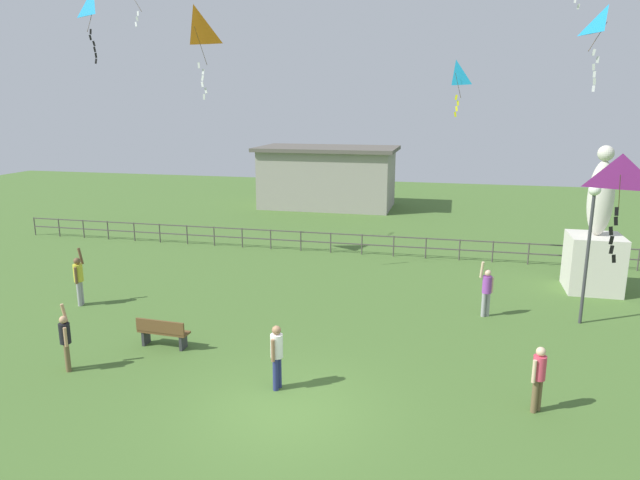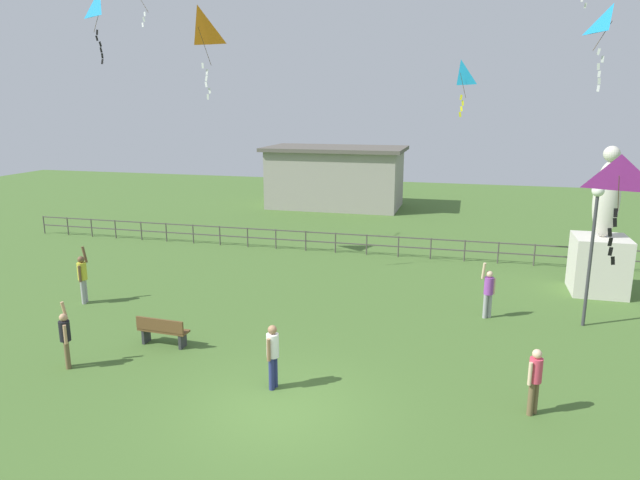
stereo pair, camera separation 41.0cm
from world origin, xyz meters
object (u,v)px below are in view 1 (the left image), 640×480
park_bench (163,332)px  kite_1 (606,25)px  kite_0 (455,75)px  person_0 (65,339)px  person_3 (79,277)px  statue_monument (595,248)px  kite_4 (94,6)px  kite_6 (620,179)px  lamppost (591,223)px  person_1 (487,289)px  person_2 (277,353)px  kite_3 (195,29)px  person_4 (539,375)px

park_bench → kite_1: bearing=28.8°
kite_0 → person_0: bearing=-127.8°
person_3 → kite_0: kite_0 is taller
statue_monument → person_0: (-14.65, -10.22, -0.72)m
kite_4 → kite_6: kite_4 is taller
person_3 → lamppost: bearing=7.5°
person_1 → kite_0: (-1.38, 5.48, 6.93)m
lamppost → kite_0: kite_0 is taller
person_2 → kite_1: bearing=44.9°
statue_monument → kite_0: size_ratio=2.46×
person_1 → kite_0: kite_0 is taller
statue_monument → kite_3: (-14.28, -2.44, 7.69)m
person_3 → kite_0: size_ratio=0.91×
statue_monument → kite_6: 9.29m
park_bench → person_3: (-4.48, 2.54, 0.53)m
lamppost → person_3: (-16.40, -2.17, -2.23)m
statue_monument → kite_3: 16.40m
kite_1 → park_bench: bearing=-151.2°
kite_6 → lamppost: bearing=82.9°
person_0 → kite_4: kite_4 is taller
person_2 → person_3: size_ratio=0.82×
person_2 → lamppost: bearing=38.0°
statue_monument → person_4: size_ratio=3.45×
kite_1 → kite_6: size_ratio=1.04×
person_3 → kite_6: bearing=-9.5°
person_4 → kite_3: 15.69m
statue_monument → kite_1: bearing=-116.0°
person_1 → kite_4: 18.08m
statue_monument → person_2: 13.44m
kite_4 → person_4: bearing=-28.0°
person_4 → kite_0: 13.51m
kite_0 → kite_4: size_ratio=0.77×
person_1 → person_2: bearing=-129.5°
person_4 → kite_3: size_ratio=0.50×
person_3 → kite_6: (15.80, -2.64, 4.15)m
kite_0 → kite_6: kite_0 is taller
lamppost → kite_3: (-13.24, 1.17, 6.07)m
kite_0 → kite_1: (4.52, -3.44, 1.26)m
lamppost → person_2: lamppost is taller
kite_1 → kite_4: kite_4 is taller
kite_0 → kite_4: kite_4 is taller
kite_0 → kite_1: 5.82m
person_1 → kite_3: kite_3 is taller
lamppost → person_0: bearing=-154.1°
kite_3 → kite_4: bearing=163.9°
kite_4 → kite_6: bearing=-22.9°
lamppost → kite_1: bearing=83.1°
kite_6 → person_2: bearing=-168.8°
lamppost → person_4: lamppost is taller
person_3 → person_2: bearing=-26.2°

